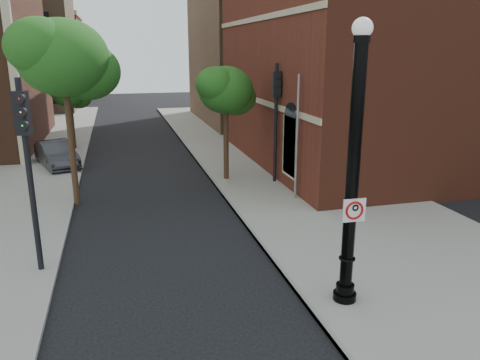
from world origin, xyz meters
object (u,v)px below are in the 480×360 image
object	(u,v)px
parked_car	(57,154)
traffic_signal_right	(276,104)
lamppost	(352,183)
traffic_signal_left	(26,146)
no_parking_sign	(354,210)

from	to	relation	value
parked_car	traffic_signal_right	bearing A→B (deg)	-49.21
lamppost	parked_car	world-z (taller)	lamppost
lamppost	traffic_signal_left	xyz separation A→B (m)	(-7.41, 3.65, 0.52)
lamppost	parked_car	bearing A→B (deg)	116.69
parked_car	traffic_signal_left	bearing A→B (deg)	-104.90
parked_car	traffic_signal_right	distance (m)	12.10
no_parking_sign	parked_car	bearing A→B (deg)	118.53
lamppost	traffic_signal_left	distance (m)	8.28
no_parking_sign	traffic_signal_left	distance (m)	8.42
lamppost	parked_car	size ratio (longest dim) A/B	1.58
no_parking_sign	parked_car	world-z (taller)	no_parking_sign
traffic_signal_left	traffic_signal_right	world-z (taller)	traffic_signal_right
no_parking_sign	parked_car	xyz separation A→B (m)	(-8.31, 16.68, -1.79)
lamppost	traffic_signal_right	xyz separation A→B (m)	(1.82, 10.58, 0.59)
lamppost	no_parking_sign	xyz separation A→B (m)	(0.01, -0.17, -0.60)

